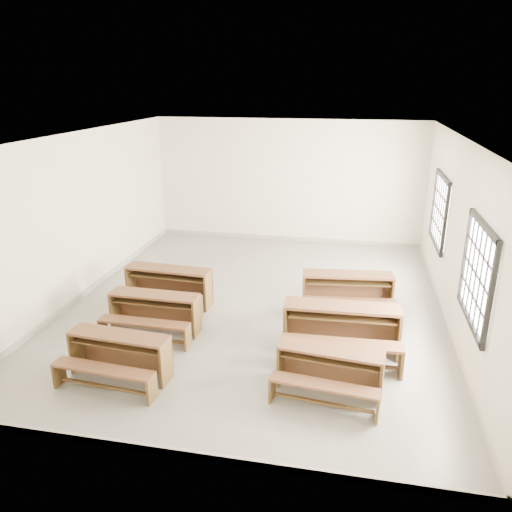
% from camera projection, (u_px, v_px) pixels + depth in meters
% --- Properties ---
extents(room, '(8.50, 8.50, 3.20)m').
position_uv_depth(room, '(261.00, 196.00, 8.94)').
color(room, gray).
rests_on(room, ground).
extents(desk_set_0, '(1.55, 0.89, 0.67)m').
position_uv_depth(desk_set_0, '(118.00, 353.00, 7.19)').
color(desk_set_0, brown).
rests_on(desk_set_0, ground).
extents(desk_set_1, '(1.55, 0.82, 0.69)m').
position_uv_depth(desk_set_1, '(154.00, 310.00, 8.50)').
color(desk_set_1, brown).
rests_on(desk_set_1, ground).
extents(desk_set_2, '(1.69, 0.95, 0.74)m').
position_uv_depth(desk_set_2, '(168.00, 284.00, 9.52)').
color(desk_set_2, brown).
rests_on(desk_set_2, ground).
extents(desk_set_3, '(1.52, 0.91, 0.65)m').
position_uv_depth(desk_set_3, '(329.00, 368.00, 6.83)').
color(desk_set_3, brown).
rests_on(desk_set_3, ground).
extents(desk_set_4, '(1.83, 1.00, 0.81)m').
position_uv_depth(desk_set_4, '(341.00, 327.00, 7.79)').
color(desk_set_4, brown).
rests_on(desk_set_4, ground).
extents(desk_set_5, '(1.75, 1.04, 0.75)m').
position_uv_depth(desk_set_5, '(347.00, 290.00, 9.23)').
color(desk_set_5, brown).
rests_on(desk_set_5, ground).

